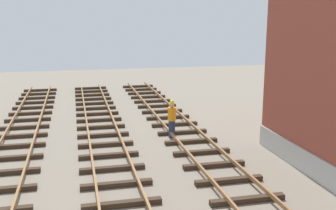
# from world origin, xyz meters

# --- Properties ---
(track_worker_foreground) EXTENTS (0.40, 0.40, 1.87)m
(track_worker_foreground) POSITION_xyz_m (0.43, 12.91, 0.93)
(track_worker_foreground) COLOR #262D4C
(track_worker_foreground) RESTS_ON ground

